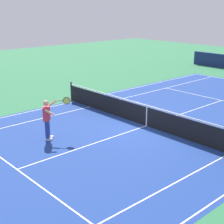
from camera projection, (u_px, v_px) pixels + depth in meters
ground_plane at (146, 126)px, 15.45m from camera, size 60.00×60.00×0.00m
court_slab at (146, 126)px, 15.45m from camera, size 24.20×11.40×0.00m
court_line_markings at (146, 126)px, 15.45m from camera, size 23.85×11.05×0.01m
tennis_net at (147, 116)px, 15.30m from camera, size 0.10×11.70×1.08m
tennis_player_near at (48, 118)px, 13.66m from camera, size 1.15×0.75×1.70m
tennis_ball at (113, 102)px, 19.03m from camera, size 0.07×0.07×0.07m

